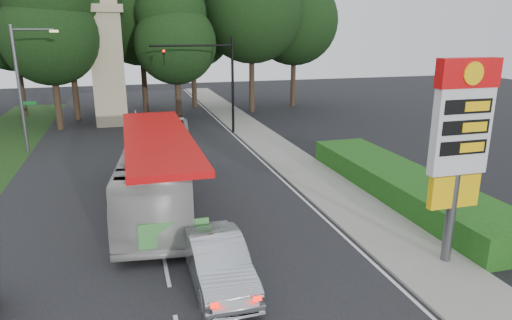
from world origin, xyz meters
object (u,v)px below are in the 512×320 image
object	(u,v)px
traffic_signal_mast	(215,72)
monument	(108,63)
streetlight_signs	(22,84)
sedan_silver	(218,261)
transit_bus	(159,171)
gas_station_pylon	(461,136)

from	to	relation	value
traffic_signal_mast	monument	world-z (taller)	monument
streetlight_signs	sedan_silver	world-z (taller)	streetlight_signs
transit_bus	sedan_silver	xyz separation A→B (m)	(1.15, -7.27, -0.86)
transit_bus	sedan_silver	bearing A→B (deg)	-73.97
monument	sedan_silver	xyz separation A→B (m)	(3.50, -27.19, -4.33)
monument	transit_bus	world-z (taller)	monument
gas_station_pylon	monument	xyz separation A→B (m)	(-11.20, 28.01, 0.66)
monument	streetlight_signs	bearing A→B (deg)	-121.97
traffic_signal_mast	transit_bus	size ratio (longest dim) A/B	0.61
sedan_silver	traffic_signal_mast	bearing A→B (deg)	78.18
gas_station_pylon	streetlight_signs	world-z (taller)	streetlight_signs
streetlight_signs	transit_bus	world-z (taller)	streetlight_signs
gas_station_pylon	monument	world-z (taller)	monument
gas_station_pylon	traffic_signal_mast	xyz separation A→B (m)	(-3.52, 22.00, 0.22)
gas_station_pylon	streetlight_signs	bearing A→B (deg)	128.96
gas_station_pylon	transit_bus	world-z (taller)	gas_station_pylon
streetlight_signs	gas_station_pylon	bearing A→B (deg)	-51.04
monument	sedan_silver	world-z (taller)	monument
streetlight_signs	sedan_silver	distance (m)	21.31
monument	sedan_silver	size ratio (longest dim) A/B	2.14
transit_bus	traffic_signal_mast	bearing A→B (deg)	76.04
traffic_signal_mast	transit_bus	world-z (taller)	traffic_signal_mast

